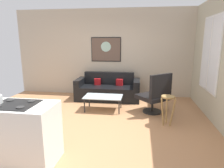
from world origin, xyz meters
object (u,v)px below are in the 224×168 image
(bar_stool, at_px, (168,104))
(wall_painting, at_px, (106,49))
(armchair, at_px, (155,95))
(coffee_table, at_px, (103,97))
(couch, at_px, (108,90))

(bar_stool, distance_m, wall_painting, 3.05)
(bar_stool, relative_size, wall_painting, 0.67)
(armchair, bearing_deg, coffee_table, 178.16)
(coffee_table, xyz_separation_m, bar_stool, (1.54, -0.73, 0.13))
(couch, bearing_deg, wall_painting, 105.43)
(coffee_table, relative_size, armchair, 0.96)
(couch, height_order, armchair, armchair)
(coffee_table, distance_m, wall_painting, 1.95)
(armchair, height_order, bar_stool, armchair)
(coffee_table, bearing_deg, bar_stool, -25.35)
(couch, relative_size, wall_painting, 2.01)
(couch, distance_m, bar_stool, 2.37)
(bar_stool, bearing_deg, coffee_table, 154.65)
(armchair, xyz_separation_m, bar_stool, (0.21, -0.69, 0.00))
(coffee_table, height_order, bar_stool, bar_stool)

